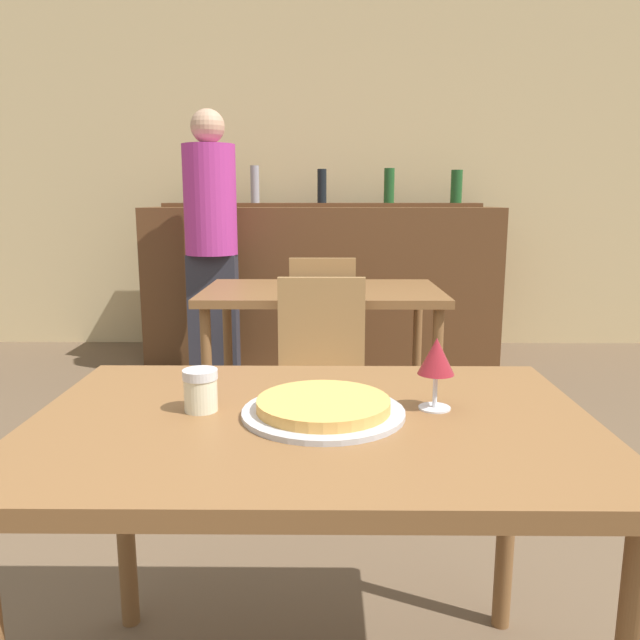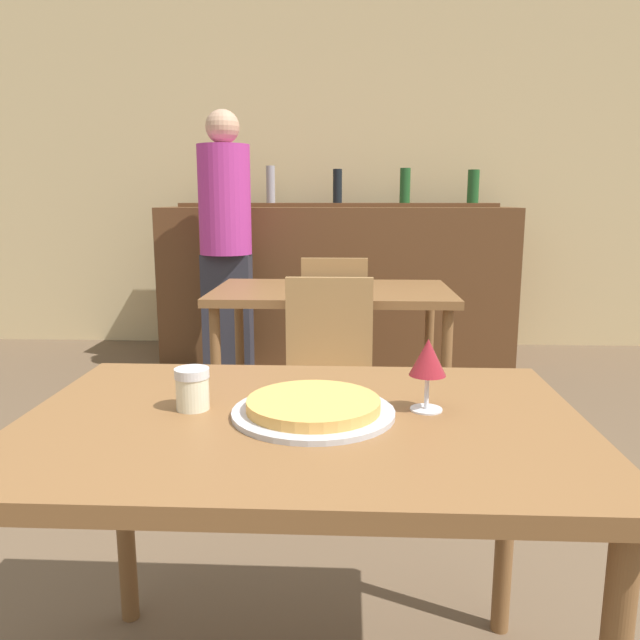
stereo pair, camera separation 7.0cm
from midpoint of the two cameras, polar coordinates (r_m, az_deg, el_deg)
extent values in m
cube|color=#D1B784|center=(5.19, 2.10, 13.22)|extent=(8.00, 0.05, 2.80)
cube|color=brown|center=(1.34, -0.13, -9.59)|extent=(1.19, 0.81, 0.04)
cylinder|color=brown|center=(1.90, -16.47, -15.90)|extent=(0.05, 0.05, 0.71)
cylinder|color=brown|center=(1.87, 17.74, -16.52)|extent=(0.05, 0.05, 0.71)
cube|color=brown|center=(3.15, 1.76, 2.52)|extent=(1.19, 0.75, 0.04)
cylinder|color=brown|center=(2.98, -8.78, -5.54)|extent=(0.05, 0.05, 0.72)
cylinder|color=brown|center=(2.97, 12.07, -5.77)|extent=(0.05, 0.05, 0.72)
cylinder|color=brown|center=(3.58, -6.80, -2.68)|extent=(0.05, 0.05, 0.72)
cylinder|color=brown|center=(3.57, 10.47, -2.85)|extent=(0.05, 0.05, 0.72)
cube|color=brown|center=(4.72, 1.95, 3.33)|extent=(2.60, 0.56, 1.14)
cube|color=brown|center=(4.82, 2.02, 10.47)|extent=(2.39, 0.24, 0.03)
cylinder|color=black|center=(4.94, -10.11, 11.94)|extent=(0.06, 0.06, 0.25)
cylinder|color=#9999A3|center=(4.85, -4.12, 12.26)|extent=(0.07, 0.07, 0.28)
cylinder|color=black|center=(4.82, 2.04, 12.14)|extent=(0.07, 0.07, 0.25)
cylinder|color=#1E5123|center=(4.84, 8.20, 12.07)|extent=(0.08, 0.08, 0.26)
cylinder|color=#1E5123|center=(4.91, 14.24, 11.76)|extent=(0.09, 0.09, 0.24)
cube|color=olive|center=(2.61, 1.48, -6.01)|extent=(0.40, 0.40, 0.04)
cube|color=olive|center=(2.73, 1.59, -0.38)|extent=(0.38, 0.04, 0.41)
cylinder|color=olive|center=(2.53, -2.57, -12.03)|extent=(0.03, 0.03, 0.42)
cylinder|color=olive|center=(2.53, 5.31, -12.14)|extent=(0.03, 0.03, 0.42)
cylinder|color=olive|center=(2.85, -1.93, -9.35)|extent=(0.03, 0.03, 0.42)
cylinder|color=olive|center=(2.84, 5.01, -9.44)|extent=(0.03, 0.03, 0.42)
cube|color=olive|center=(3.82, 1.90, -0.50)|extent=(0.40, 0.40, 0.04)
cube|color=olive|center=(3.60, 1.88, 2.41)|extent=(0.38, 0.04, 0.41)
cylinder|color=olive|center=(4.04, 4.33, -3.22)|extent=(0.03, 0.03, 0.42)
cylinder|color=olive|center=(4.04, -0.50, -3.17)|extent=(0.03, 0.03, 0.42)
cylinder|color=olive|center=(3.71, 4.47, -4.52)|extent=(0.03, 0.03, 0.42)
cylinder|color=olive|center=(3.71, -0.80, -4.46)|extent=(0.03, 0.03, 0.42)
cylinder|color=#B7B7BC|center=(1.34, 0.91, -8.46)|extent=(0.35, 0.35, 0.01)
cylinder|color=gold|center=(1.33, 0.92, -7.73)|extent=(0.28, 0.28, 0.02)
cylinder|color=beige|center=(1.39, -10.14, -6.62)|extent=(0.07, 0.07, 0.07)
cylinder|color=silver|center=(1.37, -10.21, -4.79)|extent=(0.08, 0.08, 0.02)
cube|color=#2D2D38|center=(4.24, -7.94, 0.32)|extent=(0.32, 0.18, 0.84)
cylinder|color=#B2338C|center=(4.17, -8.23, 10.79)|extent=(0.34, 0.34, 0.70)
sphere|color=tan|center=(4.20, -8.41, 17.08)|extent=(0.22, 0.22, 0.22)
cylinder|color=silver|center=(1.39, 11.13, -8.02)|extent=(0.07, 0.07, 0.00)
cylinder|color=silver|center=(1.38, 11.19, -6.47)|extent=(0.01, 0.01, 0.07)
cone|color=maroon|center=(1.36, 11.31, -3.35)|extent=(0.08, 0.08, 0.08)
camera|label=1|loc=(0.04, -88.90, 0.21)|focal=35.00mm
camera|label=2|loc=(0.04, 91.10, -0.21)|focal=35.00mm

